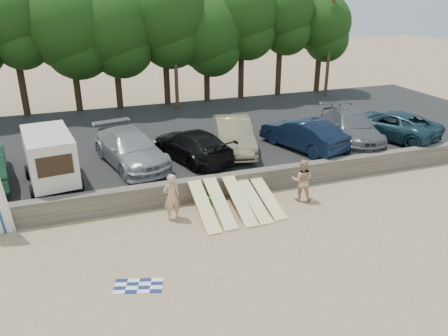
{
  "coord_description": "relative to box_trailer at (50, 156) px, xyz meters",
  "views": [
    {
      "loc": [
        -4.9,
        -13.57,
        8.58
      ],
      "look_at": [
        0.92,
        3.0,
        1.33
      ],
      "focal_mm": 35.0,
      "sensor_mm": 36.0,
      "label": 1
    }
  ],
  "objects": [
    {
      "name": "cooler",
      "position": [
        6.14,
        -2.81,
        -1.83
      ],
      "size": [
        0.45,
        0.4,
        0.32
      ],
      "primitive_type": "cube",
      "rotation": [
        0.0,
        0.0,
        0.31
      ],
      "color": "#268E35",
      "rests_on": "ground"
    },
    {
      "name": "utility_poles",
      "position": [
        8.14,
        10.79,
        3.44
      ],
      "size": [
        25.8,
        0.26,
        9.0
      ],
      "color": "#473321",
      "rests_on": "parking_lot"
    },
    {
      "name": "beachgoer_a",
      "position": [
        4.42,
        -3.51,
        -1.02
      ],
      "size": [
        0.78,
        0.59,
        1.94
      ],
      "primitive_type": "imported",
      "rotation": [
        0.0,
        0.0,
        3.34
      ],
      "color": "tan",
      "rests_on": "ground"
    },
    {
      "name": "parking_lot",
      "position": [
        6.14,
        5.29,
        -1.64
      ],
      "size": [
        44.0,
        14.5,
        0.7
      ],
      "primitive_type": "cube",
      "color": "#282828",
      "rests_on": "ground"
    },
    {
      "name": "surfboard_low_3",
      "position": [
        7.8,
        -3.8,
        -1.59
      ],
      "size": [
        0.56,
        2.93,
        0.8
      ],
      "primitive_type": "cube",
      "rotation": [
        0.25,
        0.0,
        0.0
      ],
      "color": "#F4E699",
      "rests_on": "ground"
    },
    {
      "name": "seawall",
      "position": [
        6.14,
        -2.21,
        -1.49
      ],
      "size": [
        44.0,
        0.5,
        1.0
      ],
      "primitive_type": "cube",
      "color": "#6B6356",
      "rests_on": "ground"
    },
    {
      "name": "surfboard_low_2",
      "position": [
        7.17,
        -3.85,
        -1.48
      ],
      "size": [
        0.56,
        2.87,
        1.01
      ],
      "primitive_type": "cube",
      "rotation": [
        0.32,
        0.0,
        0.0
      ],
      "color": "#F4E699",
      "rests_on": "ground"
    },
    {
      "name": "car_3",
      "position": [
        6.46,
        0.89,
        -0.55
      ],
      "size": [
        3.6,
        5.5,
        1.48
      ],
      "primitive_type": "imported",
      "rotation": [
        0.0,
        0.0,
        3.47
      ],
      "color": "black",
      "rests_on": "parking_lot"
    },
    {
      "name": "car_6",
      "position": [
        15.48,
        0.67,
        -0.47
      ],
      "size": [
        3.51,
        6.0,
        1.63
      ],
      "primitive_type": "imported",
      "rotation": [
        0.0,
        0.0,
        -0.23
      ],
      "color": "#56585C",
      "rests_on": "parking_lot"
    },
    {
      "name": "ground",
      "position": [
        6.14,
        -5.21,
        -1.99
      ],
      "size": [
        120.0,
        120.0,
        0.0
      ],
      "primitive_type": "plane",
      "color": "tan",
      "rests_on": "ground"
    },
    {
      "name": "car_7",
      "position": [
        17.96,
        0.49,
        -0.53
      ],
      "size": [
        4.47,
        6.0,
        1.51
      ],
      "primitive_type": "imported",
      "rotation": [
        0.0,
        0.0,
        3.55
      ],
      "color": "#16333E",
      "rests_on": "parking_lot"
    },
    {
      "name": "surfboard_low_4",
      "position": [
        8.47,
        -3.69,
        -1.58
      ],
      "size": [
        0.56,
        2.92,
        0.82
      ],
      "primitive_type": "cube",
      "rotation": [
        0.25,
        0.0,
        0.0
      ],
      "color": "#F4E699",
      "rests_on": "ground"
    },
    {
      "name": "gear_bag",
      "position": [
        6.71,
        -2.81,
        -1.88
      ],
      "size": [
        0.38,
        0.35,
        0.22
      ],
      "primitive_type": "cube",
      "rotation": [
        0.0,
        0.0,
        -0.43
      ],
      "color": "orange",
      "rests_on": "ground"
    },
    {
      "name": "car_2",
      "position": [
        3.52,
        1.19,
        -0.48
      ],
      "size": [
        3.45,
        5.93,
        1.61
      ],
      "primitive_type": "imported",
      "rotation": [
        0.0,
        0.0,
        0.23
      ],
      "color": "gray",
      "rests_on": "parking_lot"
    },
    {
      "name": "treeline",
      "position": [
        5.61,
        12.37,
        4.57
      ],
      "size": [
        33.02,
        6.11,
        9.35
      ],
      "color": "#382616",
      "rests_on": "parking_lot"
    },
    {
      "name": "surfboard_low_1",
      "position": [
        6.33,
        -3.8,
        -1.47
      ],
      "size": [
        0.56,
        2.86,
        1.04
      ],
      "primitive_type": "cube",
      "rotation": [
        0.33,
        0.0,
        0.0
      ],
      "color": "#F4E699",
      "rests_on": "ground"
    },
    {
      "name": "surfboard_upright_7",
      "position": [
        -1.74,
        -2.7,
        -0.71
      ],
      "size": [
        0.59,
        0.69,
        2.55
      ],
      "primitive_type": "cube",
      "rotation": [
        0.22,
        0.0,
        -0.17
      ],
      "color": "white",
      "rests_on": "ground"
    },
    {
      "name": "box_trailer",
      "position": [
        0.0,
        0.0,
        0.0
      ],
      "size": [
        2.46,
        3.82,
        2.3
      ],
      "rotation": [
        0.0,
        0.0,
        0.14
      ],
      "color": "beige",
      "rests_on": "parking_lot"
    },
    {
      "name": "beachgoer_b",
      "position": [
        10.09,
        -3.75,
        -1.04
      ],
      "size": [
        1.15,
        1.06,
        1.89
      ],
      "primitive_type": "imported",
      "rotation": [
        0.0,
        0.0,
        2.65
      ],
      "color": "tan",
      "rests_on": "ground"
    },
    {
      "name": "car_4",
      "position": [
        8.85,
        1.37,
        -0.45
      ],
      "size": [
        2.89,
        5.35,
        1.67
      ],
      "primitive_type": "imported",
      "rotation": [
        0.0,
        0.0,
        -0.23
      ],
      "color": "#827652",
      "rests_on": "parking_lot"
    },
    {
      "name": "beach_towel",
      "position": [
        2.42,
        -7.38,
        -1.98
      ],
      "size": [
        1.87,
        1.87,
        0.0
      ],
      "primitive_type": "plane",
      "rotation": [
        0.0,
        0.0,
        -0.29
      ],
      "color": "white",
      "rests_on": "ground"
    },
    {
      "name": "car_5",
      "position": [
        12.36,
        0.39,
        -0.48
      ],
      "size": [
        3.2,
        5.21,
        1.62
      ],
      "primitive_type": "imported",
      "rotation": [
        0.0,
        0.0,
        3.47
      ],
      "color": "black",
      "rests_on": "parking_lot"
    },
    {
      "name": "surfboard_low_0",
      "position": [
        5.63,
        -3.87,
        -1.46
      ],
      "size": [
        0.56,
        2.86,
        1.05
      ],
      "primitive_type": "cube",
      "rotation": [
        0.33,
        0.0,
        0.0
      ],
      "color": "#F4E699",
      "rests_on": "ground"
    }
  ]
}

